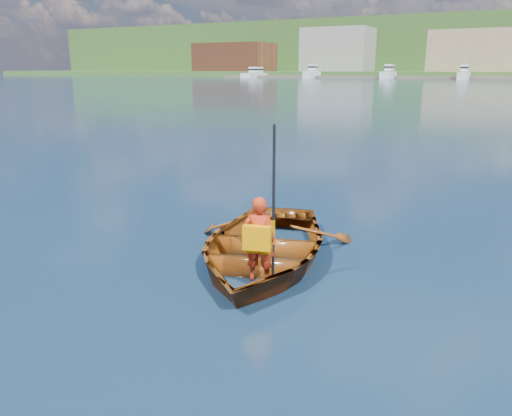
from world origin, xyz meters
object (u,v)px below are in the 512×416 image
(rowboat, at_px, (262,246))
(marina_yachts, at_px, (512,74))
(dock, at_px, (492,78))
(child_paddler, at_px, (259,238))

(rowboat, relative_size, marina_yachts, 0.03)
(rowboat, height_order, marina_yachts, marina_yachts)
(marina_yachts, bearing_deg, dock, 134.65)
(dock, height_order, marina_yachts, marina_yachts)
(child_paddler, distance_m, dock, 148.58)
(rowboat, xyz_separation_m, dock, (-2.09, 147.72, 0.18))
(marina_yachts, bearing_deg, rowboat, -91.02)
(rowboat, xyz_separation_m, marina_yachts, (2.54, 143.04, 1.17))
(marina_yachts, bearing_deg, child_paddler, -90.86)
(rowboat, bearing_deg, child_paddler, -66.16)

